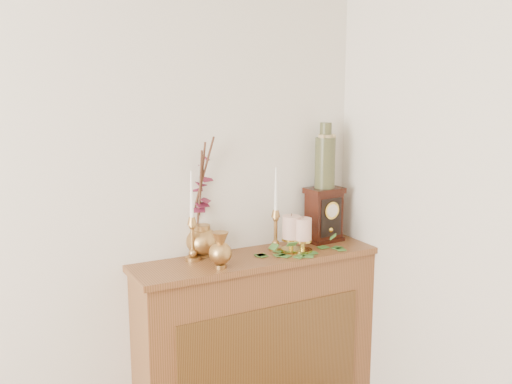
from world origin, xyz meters
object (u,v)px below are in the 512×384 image
candlestick_center (276,223)px  ceramic_vase (325,159)px  bud_vase (220,251)px  mantel_clock (324,215)px  ginger_jar (200,202)px  candlestick_left (192,232)px

candlestick_center → ceramic_vase: size_ratio=1.24×
bud_vase → mantel_clock: size_ratio=0.59×
ceramic_vase → mantel_clock: bearing=-84.3°
mantel_clock → candlestick_center: bearing=179.6°
bud_vase → ginger_jar: (0.01, 0.25, 0.18)m
candlestick_left → ginger_jar: bearing=46.3°
mantel_clock → ceramic_vase: ceramic_vase is taller
bud_vase → ceramic_vase: bearing=14.1°
candlestick_center → ceramic_vase: (0.31, 0.03, 0.30)m
ginger_jar → bud_vase: bearing=-92.5°
mantel_clock → ceramic_vase: size_ratio=0.84×
ginger_jar → ceramic_vase: ceramic_vase is taller
bud_vase → ginger_jar: bearing=87.5°
mantel_clock → ceramic_vase: bearing=90.0°
candlestick_left → ceramic_vase: ceramic_vase is taller
candlestick_left → candlestick_center: 0.43m
candlestick_center → mantel_clock: (0.31, 0.03, 0.00)m
ceramic_vase → ginger_jar: bearing=172.9°
bud_vase → candlestick_left: bearing=111.4°
bud_vase → mantel_clock: 0.69m
candlestick_left → mantel_clock: candlestick_left is taller
bud_vase → candlestick_center: bearing=20.6°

